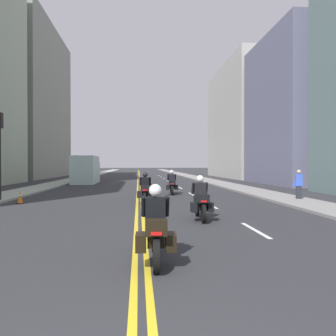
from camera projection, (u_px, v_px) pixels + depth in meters
ground_plane at (139, 177)px, 49.52m from camera, size 264.00×264.00×0.00m
sidewalk_left at (84, 177)px, 48.82m from camera, size 2.44×144.00×0.12m
sidewalk_right at (193, 177)px, 50.23m from camera, size 2.44×144.00×0.12m
centreline_yellow_inner at (138, 177)px, 49.51m from camera, size 0.12×132.00×0.01m
centreline_yellow_outer at (140, 177)px, 49.54m from camera, size 0.12×132.00×0.01m
lane_dashes_white at (176, 185)px, 30.90m from camera, size 0.14×56.40×0.01m
building_right_1 at (298, 111)px, 33.44m from camera, size 7.01×12.42×14.66m
building_left_2 at (27, 103)px, 49.62m from camera, size 8.39×21.80×22.20m
building_right_2 at (242, 122)px, 50.39m from camera, size 6.26×19.60×16.64m
motorcycle_0 at (155, 231)px, 6.67m from camera, size 0.77×2.15×1.57m
motorcycle_1 at (201, 201)px, 11.77m from camera, size 0.78×2.16×1.58m
motorcycle_2 at (145, 191)px, 16.80m from camera, size 0.78×2.17×1.58m
motorcycle_3 at (172, 185)px, 21.87m from camera, size 0.78×2.24×1.59m
traffic_cone_0 at (20, 197)px, 16.68m from camera, size 0.33×0.33×0.68m
traffic_light_near at (0, 140)px, 17.38m from camera, size 0.28×0.38×4.65m
pedestrian_0 at (299, 185)px, 17.90m from camera, size 0.51×0.33×1.68m
parked_truck at (86, 171)px, 34.73m from camera, size 2.20×6.50×2.80m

